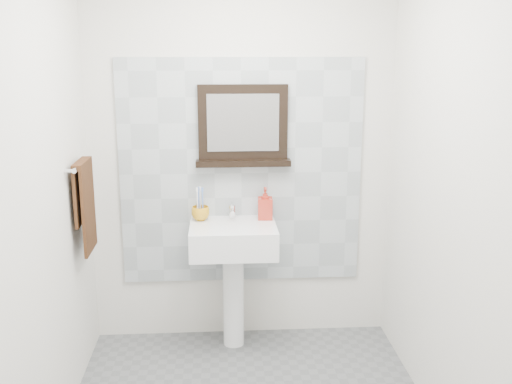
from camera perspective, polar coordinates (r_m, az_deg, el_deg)
back_wall at (r=3.96m, az=-1.42°, el=3.29°), size 2.00×0.01×2.50m
front_wall at (r=1.85m, az=1.49°, el=-9.25°), size 2.00×0.01×2.50m
left_wall at (r=3.00m, az=-19.93°, el=-0.96°), size 0.01×2.20×2.50m
right_wall at (r=3.11m, az=18.24°, el=-0.35°), size 0.01×2.20×2.50m
splashback at (r=3.97m, az=-1.40°, el=1.84°), size 1.60×0.02×1.50m
pedestal_sink at (r=3.89m, az=-2.19°, el=-5.68°), size 0.55×0.44×0.96m
toothbrush_cup at (r=3.92m, az=-5.31°, el=-2.04°), size 0.13×0.13×0.09m
toothbrushes at (r=3.90m, az=-5.38°, el=-0.94°), size 0.05×0.04×0.21m
soap_dispenser at (r=3.92m, az=0.88°, el=-1.09°), size 0.10×0.10×0.21m
framed_mirror at (r=3.89m, az=-1.25°, el=6.16°), size 0.62×0.11×0.52m
towel_bar at (r=3.62m, az=-16.32°, el=2.56°), size 0.07×0.40×0.03m
hand_towel at (r=3.66m, az=-15.99°, el=-0.66°), size 0.06×0.30×0.55m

